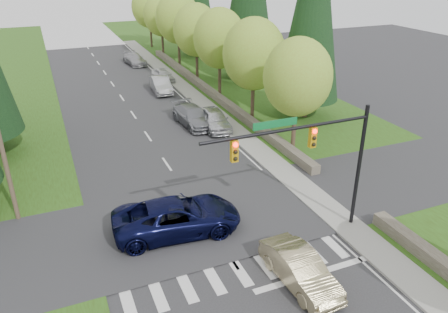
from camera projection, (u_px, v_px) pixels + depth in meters
grass_east at (294, 118)px, 38.72m from camera, size 14.00×110.00×0.06m
cross_street at (204, 219)px, 24.18m from camera, size 120.00×8.00×0.10m
sidewalk_east at (222, 120)px, 38.24m from camera, size 1.80×80.00×0.13m
curb_east at (213, 121)px, 37.94m from camera, size 0.20×80.00×0.13m
stone_wall_north at (208, 90)px, 45.38m from camera, size 0.70×40.00×0.70m
traffic_signal at (315, 149)px, 20.66m from camera, size 8.70×0.37×6.80m
decid_tree_0 at (298, 77)px, 30.01m from camera, size 4.80×4.80×8.37m
decid_tree_1 at (254, 54)px, 35.80m from camera, size 5.20×5.20×8.80m
decid_tree_2 at (219, 38)px, 41.51m from camera, size 5.00×5.00×8.82m
decid_tree_3 at (196, 30)px, 47.50m from camera, size 5.00×5.00×8.55m
decid_tree_4 at (178, 18)px, 53.20m from camera, size 5.40×5.40×9.18m
decid_tree_5 at (161, 16)px, 59.20m from camera, size 4.80×4.80×8.30m
decid_tree_6 at (149, 7)px, 64.93m from camera, size 5.20×5.20×8.86m
conifer_e_a at (314, 2)px, 34.90m from camera, size 5.44×5.44×17.80m
sedan_champagne at (300, 269)px, 19.23m from camera, size 1.86×4.70×1.52m
suv_navy at (177, 217)px, 22.73m from camera, size 6.92×3.70×1.85m
parked_car_a at (215, 119)px, 36.21m from camera, size 2.39×4.99×1.65m
parked_car_b at (193, 116)px, 36.98m from camera, size 2.65×5.61×1.58m
parked_car_c at (161, 85)px, 45.58m from camera, size 2.02×4.99×1.61m
parked_car_d at (163, 75)px, 49.55m from camera, size 1.99×4.28×1.42m
parked_car_e at (135, 59)px, 56.79m from camera, size 2.56×5.15×1.44m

